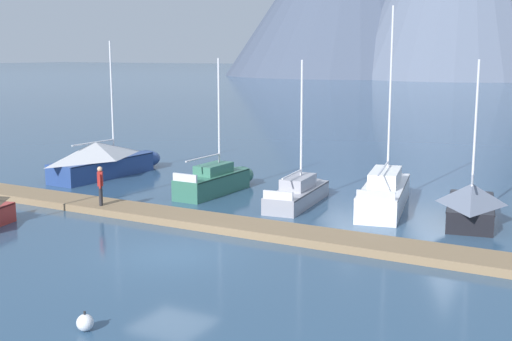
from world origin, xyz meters
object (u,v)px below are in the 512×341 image
Objects in this scene: sailboat_nearest_berth at (105,160)px; mooring_buoy_channel_marker at (85,323)px; sailboat_mid_dock_starboard at (300,192)px; sailboat_mid_dock_port at (218,180)px; person_on_dock at (100,183)px; sailboat_far_berth at (385,192)px; sailboat_outer_slip at (471,202)px.

sailboat_nearest_berth is 21.41m from mooring_buoy_channel_marker.
mooring_buoy_channel_marker is (1.38, -15.53, -0.29)m from sailboat_mid_dock_starboard.
sailboat_mid_dock_port is 3.86× the size of person_on_dock.
sailboat_far_berth is 12.49m from person_on_dock.
sailboat_nearest_berth is 4.64× the size of person_on_dock.
sailboat_mid_dock_starboard is 12.74× the size of mooring_buoy_channel_marker.
sailboat_mid_dock_port is 4.57m from sailboat_mid_dock_starboard.
sailboat_outer_slip is at bearing 0.38° from sailboat_mid_dock_port.
sailboat_far_berth is 1.35× the size of sailboat_outer_slip.
sailboat_nearest_berth is at bearing -179.23° from sailboat_far_berth.
sailboat_outer_slip is (7.51, 0.34, 0.27)m from sailboat_mid_dock_starboard.
sailboat_mid_dock_starboard is 3.83× the size of person_on_dock.
person_on_dock is at bearing -50.14° from sailboat_nearest_berth.
mooring_buoy_channel_marker is at bearing -69.38° from sailboat_mid_dock_port.
person_on_dock is 12.82m from mooring_buoy_channel_marker.
person_on_dock reaches higher than mooring_buoy_channel_marker.
sailboat_nearest_berth is 15.45× the size of mooring_buoy_channel_marker.
sailboat_mid_dock_starboard is at bearing -162.98° from sailboat_far_berth.
sailboat_outer_slip is at bearing 68.90° from mooring_buoy_channel_marker.
sailboat_outer_slip is (19.82, -0.56, -0.17)m from sailboat_nearest_berth.
sailboat_far_berth is 16.81m from mooring_buoy_channel_marker.
sailboat_far_berth is (8.21, 0.85, 0.08)m from sailboat_mid_dock_port.
sailboat_nearest_berth is 1.21× the size of sailboat_mid_dock_starboard.
sailboat_mid_dock_starboard reaches higher than person_on_dock.
sailboat_mid_dock_port is 8.26m from sailboat_far_berth.
mooring_buoy_channel_marker is (-6.13, -15.88, -0.56)m from sailboat_outer_slip.
sailboat_far_berth is at bearing 82.24° from mooring_buoy_channel_marker.
sailboat_nearest_berth is 1.20× the size of sailboat_outer_slip.
sailboat_mid_dock_port is at bearing -4.71° from sailboat_nearest_berth.
sailboat_outer_slip is at bearing 22.94° from person_on_dock.
mooring_buoy_channel_marker is (5.94, -15.80, -0.39)m from sailboat_mid_dock_port.
sailboat_mid_dock_starboard is (4.56, -0.26, -0.10)m from sailboat_mid_dock_port.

